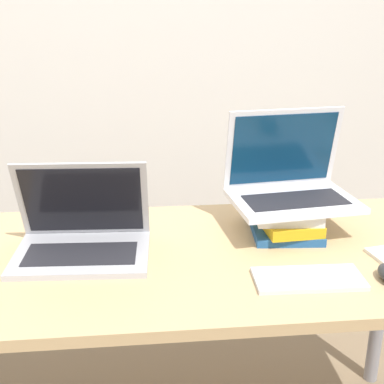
% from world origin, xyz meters
% --- Properties ---
extents(wall_back, '(8.00, 0.05, 2.70)m').
position_xyz_m(wall_back, '(0.00, 1.34, 1.35)').
color(wall_back, silver).
rests_on(wall_back, ground_plane).
extents(desk, '(1.66, 0.72, 0.72)m').
position_xyz_m(desk, '(0.00, 0.36, 0.65)').
color(desk, tan).
rests_on(desk, ground_plane).
extents(laptop_left, '(0.37, 0.28, 0.26)m').
position_xyz_m(laptop_left, '(-0.25, 0.39, 0.77)').
color(laptop_left, '#B2B2B7').
rests_on(laptop_left, desk).
extents(book_stack, '(0.21, 0.26, 0.09)m').
position_xyz_m(book_stack, '(0.34, 0.48, 0.77)').
color(book_stack, '#235693').
rests_on(book_stack, desk).
extents(laptop_on_books, '(0.38, 0.30, 0.27)m').
position_xyz_m(laptop_on_books, '(0.35, 0.51, 0.87)').
color(laptop_on_books, silver).
rests_on(laptop_on_books, book_stack).
extents(wireless_keyboard, '(0.27, 0.13, 0.01)m').
position_xyz_m(wireless_keyboard, '(0.32, 0.18, 0.73)').
color(wireless_keyboard, silver).
rests_on(wireless_keyboard, desk).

